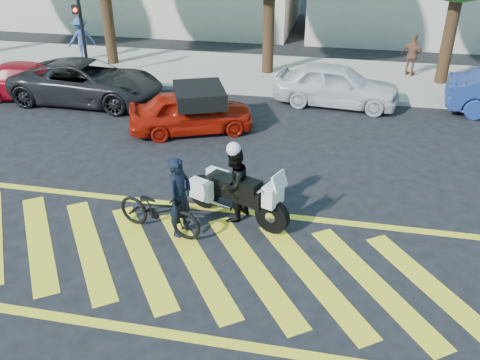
% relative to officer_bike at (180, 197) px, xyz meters
% --- Properties ---
extents(ground, '(90.00, 90.00, 0.00)m').
position_rel_officer_bike_xyz_m(ground, '(0.05, -0.86, -0.85)').
color(ground, black).
rests_on(ground, ground).
extents(sidewalk, '(60.00, 5.00, 0.15)m').
position_rel_officer_bike_xyz_m(sidewalk, '(0.05, 11.14, -0.78)').
color(sidewalk, '#9E998E').
rests_on(sidewalk, ground).
extents(crosswalk, '(12.33, 4.00, 0.01)m').
position_rel_officer_bike_xyz_m(crosswalk, '(0.01, -0.86, -0.85)').
color(crosswalk, yellow).
rests_on(crosswalk, ground).
extents(signal_pole, '(0.28, 0.43, 3.20)m').
position_rel_officer_bike_xyz_m(signal_pole, '(-6.45, 8.88, 1.07)').
color(signal_pole, black).
rests_on(signal_pole, ground).
extents(officer_bike, '(0.58, 0.72, 1.70)m').
position_rel_officer_bike_xyz_m(officer_bike, '(0.00, 0.00, 0.00)').
color(officer_bike, black).
rests_on(officer_bike, ground).
extents(bicycle, '(2.04, 1.14, 1.02)m').
position_rel_officer_bike_xyz_m(bicycle, '(-0.45, -0.03, -0.34)').
color(bicycle, black).
rests_on(bicycle, ground).
extents(police_motorcycle, '(2.39, 1.35, 1.12)m').
position_rel_officer_bike_xyz_m(police_motorcycle, '(0.95, 0.78, -0.24)').
color(police_motorcycle, black).
rests_on(police_motorcycle, ground).
extents(officer_moto, '(0.89, 0.98, 1.65)m').
position_rel_officer_bike_xyz_m(officer_moto, '(0.93, 0.76, -0.02)').
color(officer_moto, black).
rests_on(officer_moto, ground).
extents(red_convertible, '(3.91, 2.73, 1.24)m').
position_rel_officer_bike_xyz_m(red_convertible, '(-1.29, 5.16, -0.23)').
color(red_convertible, '#A51507').
rests_on(red_convertible, ground).
extents(parked_left, '(4.27, 2.17, 1.19)m').
position_rel_officer_bike_xyz_m(parked_left, '(-7.55, 6.94, -0.26)').
color(parked_left, '#AC0A19').
rests_on(parked_left, ground).
extents(parked_mid_left, '(5.10, 2.44, 1.40)m').
position_rel_officer_bike_xyz_m(parked_mid_left, '(-5.45, 6.94, -0.15)').
color(parked_mid_left, black).
rests_on(parked_mid_left, ground).
extents(parked_mid_right, '(4.25, 2.05, 1.40)m').
position_rel_officer_bike_xyz_m(parked_mid_right, '(2.79, 8.30, -0.15)').
color(parked_mid_right, silver).
rests_on(parked_mid_right, ground).
extents(pedestrian_left, '(1.27, 1.21, 1.73)m').
position_rel_officer_bike_xyz_m(pedestrian_left, '(-7.89, 11.38, 0.16)').
color(pedestrian_left, '#355292').
rests_on(pedestrian_left, sidewalk).
extents(pedestrian_right, '(0.98, 0.79, 1.55)m').
position_rel_officer_bike_xyz_m(pedestrian_right, '(5.49, 11.80, 0.07)').
color(pedestrian_right, brown).
rests_on(pedestrian_right, sidewalk).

